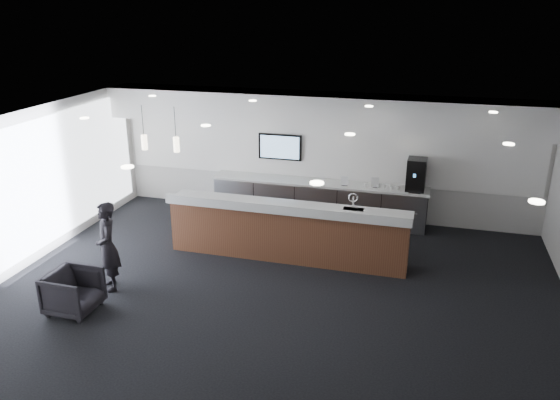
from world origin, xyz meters
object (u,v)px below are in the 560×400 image
(lounge_guest, at_px, (108,247))
(service_counter, at_px, (287,231))
(armchair, at_px, (73,292))
(coffee_machine, at_px, (416,174))

(lounge_guest, bearing_deg, service_counter, 89.18)
(service_counter, distance_m, armchair, 4.14)
(coffee_machine, xyz_separation_m, lounge_guest, (-5.13, -4.25, -0.49))
(service_counter, xyz_separation_m, armchair, (-2.91, -2.95, -0.22))
(armchair, relative_size, lounge_guest, 0.48)
(service_counter, xyz_separation_m, lounge_guest, (-2.75, -2.08, 0.24))
(coffee_machine, bearing_deg, lounge_guest, -138.25)
(service_counter, height_order, coffee_machine, coffee_machine)
(coffee_machine, relative_size, armchair, 0.90)
(service_counter, relative_size, coffee_machine, 6.79)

